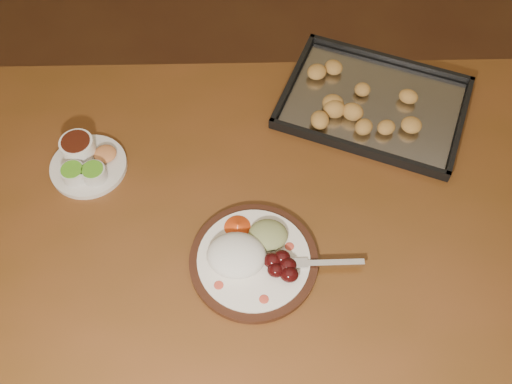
{
  "coord_description": "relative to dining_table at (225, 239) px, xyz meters",
  "views": [
    {
      "loc": [
        -0.06,
        -0.68,
        1.79
      ],
      "look_at": [
        -0.11,
        -0.03,
        0.77
      ],
      "focal_mm": 40.0,
      "sensor_mm": 36.0,
      "label": 1
    }
  ],
  "objects": [
    {
      "name": "condiment_saucer",
      "position": [
        -0.31,
        0.1,
        0.12
      ],
      "size": [
        0.17,
        0.17,
        0.06
      ],
      "rotation": [
        0.0,
        0.0,
        0.41
      ],
      "color": "silver",
      "rests_on": "dining_table"
    },
    {
      "name": "dinner_plate",
      "position": [
        0.07,
        -0.09,
        0.12
      ],
      "size": [
        0.35,
        0.26,
        0.06
      ],
      "rotation": [
        0.0,
        0.0,
        -0.08
      ],
      "color": "black",
      "rests_on": "dining_table"
    },
    {
      "name": "baking_tray",
      "position": [
        0.32,
        0.34,
        0.11
      ],
      "size": [
        0.49,
        0.42,
        0.04
      ],
      "rotation": [
        0.0,
        0.0,
        -0.29
      ],
      "color": "black",
      "rests_on": "dining_table"
    },
    {
      "name": "dining_table",
      "position": [
        0.0,
        0.0,
        0.0
      ],
      "size": [
        1.59,
        1.05,
        0.75
      ],
      "rotation": [
        0.0,
        0.0,
        0.1
      ],
      "color": "brown",
      "rests_on": "ground"
    },
    {
      "name": "ground",
      "position": [
        0.18,
        0.09,
        -0.65
      ],
      "size": [
        4.0,
        4.0,
        0.0
      ],
      "primitive_type": "plane",
      "color": "brown",
      "rests_on": "ground"
    }
  ]
}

